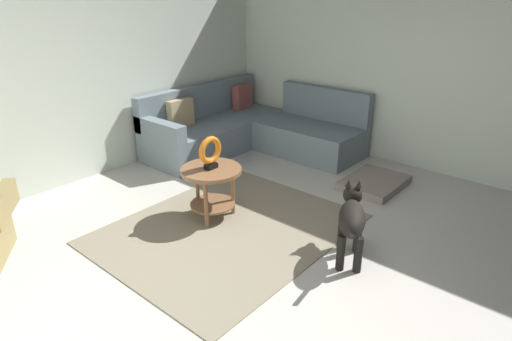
% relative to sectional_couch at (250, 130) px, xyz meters
% --- Properties ---
extents(ground_plane, '(6.00, 6.00, 0.10)m').
position_rel_sectional_couch_xyz_m(ground_plane, '(-1.99, -2.02, -0.34)').
color(ground_plane, beige).
extents(wall_back, '(6.00, 0.12, 2.70)m').
position_rel_sectional_couch_xyz_m(wall_back, '(-1.99, 0.92, 1.06)').
color(wall_back, silver).
rests_on(wall_back, ground_plane).
extents(wall_right, '(0.12, 6.00, 2.70)m').
position_rel_sectional_couch_xyz_m(wall_right, '(0.95, -2.02, 1.06)').
color(wall_right, silver).
rests_on(wall_right, ground_plane).
extents(area_rug, '(2.30, 1.90, 0.01)m').
position_rel_sectional_couch_xyz_m(area_rug, '(-1.84, -1.32, -0.28)').
color(area_rug, gray).
rests_on(area_rug, ground_plane).
extents(sectional_couch, '(2.20, 2.25, 0.88)m').
position_rel_sectional_couch_xyz_m(sectional_couch, '(0.00, 0.00, 0.00)').
color(sectional_couch, slate).
rests_on(sectional_couch, ground_plane).
extents(side_table, '(0.60, 0.60, 0.54)m').
position_rel_sectional_couch_xyz_m(side_table, '(-1.76, -1.04, 0.13)').
color(side_table, brown).
rests_on(side_table, ground_plane).
extents(torus_sculpture, '(0.28, 0.08, 0.33)m').
position_rel_sectional_couch_xyz_m(torus_sculpture, '(-1.76, -1.04, 0.42)').
color(torus_sculpture, black).
rests_on(torus_sculpture, side_table).
extents(dog_bed_mat, '(0.80, 0.60, 0.09)m').
position_rel_sectional_couch_xyz_m(dog_bed_mat, '(-0.01, -1.94, -0.24)').
color(dog_bed_mat, gray).
rests_on(dog_bed_mat, ground_plane).
extents(dog, '(0.77, 0.46, 0.63)m').
position_rel_sectional_couch_xyz_m(dog, '(-1.50, -2.44, 0.09)').
color(dog, black).
rests_on(dog, ground_plane).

